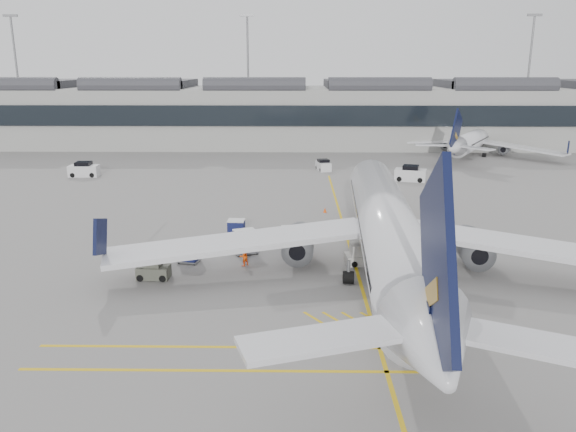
{
  "coord_description": "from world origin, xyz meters",
  "views": [
    {
      "loc": [
        5.29,
        -38.22,
        15.23
      ],
      "look_at": [
        4.72,
        3.28,
        4.0
      ],
      "focal_mm": 35.0,
      "sensor_mm": 36.0,
      "label": 1
    }
  ],
  "objects_px": {
    "airliner_main": "(388,229)",
    "belt_loader": "(370,256)",
    "baggage_cart_a": "(293,238)",
    "ramp_agent_a": "(309,245)",
    "pushback_tug": "(154,271)",
    "ramp_agent_b": "(244,256)"
  },
  "relations": [
    {
      "from": "ramp_agent_b",
      "to": "airliner_main",
      "type": "bearing_deg",
      "value": 128.57
    },
    {
      "from": "baggage_cart_a",
      "to": "pushback_tug",
      "type": "height_order",
      "value": "baggage_cart_a"
    },
    {
      "from": "baggage_cart_a",
      "to": "airliner_main",
      "type": "bearing_deg",
      "value": -48.78
    },
    {
      "from": "belt_loader",
      "to": "ramp_agent_a",
      "type": "relative_size",
      "value": 2.85
    },
    {
      "from": "baggage_cart_a",
      "to": "ramp_agent_b",
      "type": "bearing_deg",
      "value": -143.22
    },
    {
      "from": "belt_loader",
      "to": "ramp_agent_a",
      "type": "bearing_deg",
      "value": 152.86
    },
    {
      "from": "ramp_agent_a",
      "to": "baggage_cart_a",
      "type": "bearing_deg",
      "value": 80.27
    },
    {
      "from": "belt_loader",
      "to": "ramp_agent_b",
      "type": "distance_m",
      "value": 9.99
    },
    {
      "from": "ramp_agent_a",
      "to": "pushback_tug",
      "type": "height_order",
      "value": "ramp_agent_a"
    },
    {
      "from": "baggage_cart_a",
      "to": "ramp_agent_a",
      "type": "bearing_deg",
      "value": -56.97
    },
    {
      "from": "ramp_agent_a",
      "to": "ramp_agent_b",
      "type": "height_order",
      "value": "ramp_agent_a"
    },
    {
      "from": "belt_loader",
      "to": "pushback_tug",
      "type": "xyz_separation_m",
      "value": [
        -16.34,
        -3.49,
        -0.03
      ]
    },
    {
      "from": "airliner_main",
      "to": "belt_loader",
      "type": "xyz_separation_m",
      "value": [
        -0.86,
        2.32,
        -2.94
      ]
    },
    {
      "from": "airliner_main",
      "to": "ramp_agent_a",
      "type": "relative_size",
      "value": 25.08
    },
    {
      "from": "belt_loader",
      "to": "baggage_cart_a",
      "type": "height_order",
      "value": "belt_loader"
    },
    {
      "from": "airliner_main",
      "to": "ramp_agent_a",
      "type": "xyz_separation_m",
      "value": [
        -5.68,
        4.22,
        -2.64
      ]
    },
    {
      "from": "belt_loader",
      "to": "ramp_agent_a",
      "type": "xyz_separation_m",
      "value": [
        -4.82,
        1.9,
        0.3
      ]
    },
    {
      "from": "baggage_cart_a",
      "to": "ramp_agent_a",
      "type": "distance_m",
      "value": 1.97
    },
    {
      "from": "belt_loader",
      "to": "pushback_tug",
      "type": "relative_size",
      "value": 2.17
    },
    {
      "from": "airliner_main",
      "to": "belt_loader",
      "type": "distance_m",
      "value": 3.84
    },
    {
      "from": "pushback_tug",
      "to": "airliner_main",
      "type": "bearing_deg",
      "value": 6.76
    },
    {
      "from": "airliner_main",
      "to": "baggage_cart_a",
      "type": "xyz_separation_m",
      "value": [
        -7.01,
        5.66,
        -2.48
      ]
    }
  ]
}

